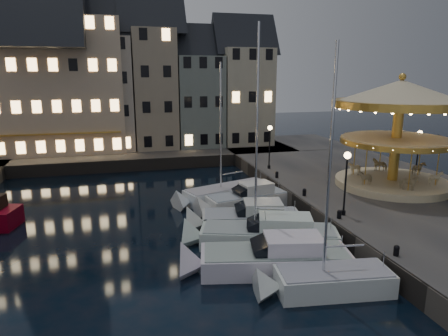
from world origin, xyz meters
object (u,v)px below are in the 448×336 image
object	(u,v)px
motorboat_a	(322,282)
motorboat_b	(268,259)
motorboat_e	(243,201)
motorboat_f	(223,194)
bollard_c	(304,192)
bollard_a	(396,250)
bollard_b	(339,214)
motorboat_d	(245,220)
bollard_d	(277,174)
streetlamp_b	(346,174)
streetlamp_d	(418,147)
streetlamp_c	(270,141)
motorboat_c	(262,235)
carousel	(399,113)

from	to	relation	value
motorboat_a	motorboat_b	size ratio (longest dim) A/B	1.21
motorboat_e	motorboat_f	distance (m)	2.62
motorboat_a	motorboat_e	size ratio (longest dim) A/B	1.45
bollard_c	bollard_a	bearing A→B (deg)	-90.00
bollard_b	motorboat_e	world-z (taller)	motorboat_e
bollard_a	motorboat_d	distance (m)	9.97
bollard_c	bollard_d	distance (m)	5.50
motorboat_f	bollard_c	bearing A→B (deg)	-39.73
streetlamp_b	streetlamp_d	size ratio (longest dim) A/B	1.00
streetlamp_c	motorboat_c	distance (m)	15.42
streetlamp_d	streetlamp_c	bearing A→B (deg)	150.09
bollard_b	bollard_d	world-z (taller)	same
bollard_b	motorboat_c	xyz separation A→B (m)	(-5.15, 0.08, -0.92)
streetlamp_b	motorboat_d	xyz separation A→B (m)	(-5.95, 2.35, -3.38)
streetlamp_c	motorboat_c	bearing A→B (deg)	-112.43
bollard_d	motorboat_e	world-z (taller)	motorboat_e
motorboat_b	motorboat_d	size ratio (longest dim) A/B	1.17
bollard_b	streetlamp_d	bearing A→B (deg)	32.22
bollard_a	motorboat_f	distance (m)	15.79
streetlamp_c	bollard_b	xyz separation A→B (m)	(-0.60, -14.00, -2.41)
motorboat_d	carousel	size ratio (longest dim) A/B	0.75
motorboat_a	bollard_b	bearing A→B (deg)	53.85
bollard_b	motorboat_e	size ratio (longest dim) A/B	0.08
bollard_a	carousel	world-z (taller)	carousel
motorboat_d	motorboat_a	bearing A→B (deg)	-82.44
bollard_d	motorboat_a	xyz separation A→B (m)	(-4.21, -16.26, -1.07)
bollard_c	motorboat_f	xyz separation A→B (m)	(-5.24, 4.35, -1.07)
streetlamp_b	streetlamp_d	bearing A→B (deg)	31.78
motorboat_d	motorboat_f	world-z (taller)	motorboat_f
bollard_d	bollard_a	bearing A→B (deg)	-90.00
motorboat_f	streetlamp_c	bearing A→B (deg)	38.52
streetlamp_c	streetlamp_d	xyz separation A→B (m)	(11.30, -6.50, 0.00)
streetlamp_d	motorboat_c	size ratio (longest dim) A/B	0.34
motorboat_f	streetlamp_d	bearing A→B (deg)	-6.17
motorboat_c	carousel	distance (m)	15.75
bollard_a	motorboat_b	bearing A→B (deg)	157.58
streetlamp_d	motorboat_e	world-z (taller)	streetlamp_d
bollard_a	motorboat_f	world-z (taller)	motorboat_f
motorboat_a	motorboat_b	distance (m)	3.23
bollard_c	motorboat_b	distance (m)	10.05
streetlamp_d	bollard_c	size ratio (longest dim) A/B	7.32
streetlamp_c	motorboat_f	world-z (taller)	motorboat_f
bollard_d	bollard_c	bearing A→B (deg)	-90.00
streetlamp_c	bollard_d	size ratio (longest dim) A/B	7.32
motorboat_e	motorboat_f	world-z (taller)	motorboat_f
motorboat_c	motorboat_b	bearing A→B (deg)	-104.45
streetlamp_c	carousel	size ratio (longest dim) A/B	0.41
bollard_d	motorboat_f	world-z (taller)	motorboat_f
bollard_a	motorboat_b	xyz separation A→B (m)	(-5.95, 2.46, -0.96)
motorboat_f	motorboat_a	bearing A→B (deg)	-86.11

